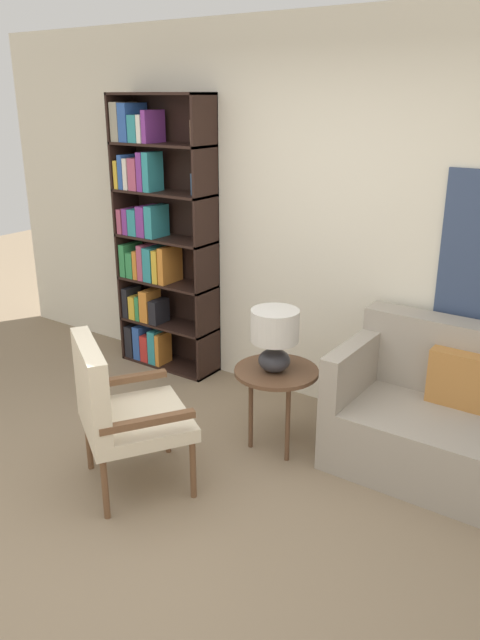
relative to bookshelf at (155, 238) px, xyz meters
The scene contains 6 objects.
ground_plane 2.55m from the bookshelf, 52.83° to the right, with size 14.00×14.00×0.00m, color #847056.
wall_back 1.46m from the bookshelf, ahead, with size 6.40×0.08×2.70m.
bookshelf is the anchor object (origin of this frame).
armchair 1.91m from the bookshelf, 55.43° to the right, with size 0.82×0.81×0.92m.
side_table 1.78m from the bookshelf, 21.94° to the right, with size 0.53×0.53×0.56m.
table_lamp 1.71m from the bookshelf, 22.73° to the right, with size 0.30×0.30×0.40m.
Camera 1 is at (2.01, -1.84, 2.18)m, focal length 35.00 mm.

